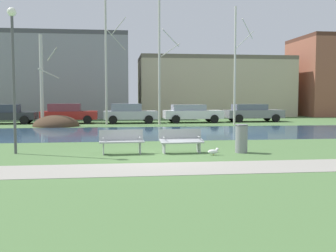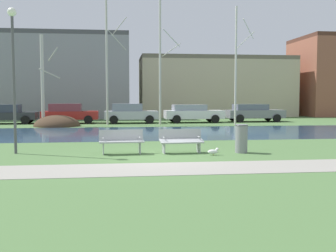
{
  "view_description": "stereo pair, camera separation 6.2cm",
  "coord_description": "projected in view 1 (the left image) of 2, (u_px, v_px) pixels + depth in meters",
  "views": [
    {
      "loc": [
        -1.2,
        -13.74,
        2.1
      ],
      "look_at": [
        0.69,
        1.55,
        0.94
      ],
      "focal_mm": 42.93,
      "sensor_mm": 36.0,
      "label": 1
    },
    {
      "loc": [
        -1.14,
        -13.75,
        2.1
      ],
      "look_at": [
        0.69,
        1.55,
        0.94
      ],
      "focal_mm": 42.93,
      "sensor_mm": 36.0,
      "label": 2
    }
  ],
  "objects": [
    {
      "name": "paved_path_strip",
      "position": [
        161.0,
        169.0,
        11.54
      ],
      "size": [
        60.0,
        2.06,
        0.01
      ],
      "primitive_type": "cube",
      "color": "gray",
      "rests_on": "ground"
    },
    {
      "name": "bench_left",
      "position": [
        122.0,
        141.0,
        14.5
      ],
      "size": [
        1.63,
        0.67,
        0.87
      ],
      "color": "#9EA0A3",
      "rests_on": "ground"
    },
    {
      "name": "building_beige_block",
      "position": [
        214.0,
        87.0,
        42.33
      ],
      "size": [
        15.62,
        6.86,
        6.11
      ],
      "color": "#BCAD8E",
      "rests_on": "ground"
    },
    {
      "name": "birch_center_left",
      "position": [
        160.0,
        60.0,
        29.2
      ],
      "size": [
        1.58,
        2.93,
        9.25
      ],
      "color": "beige",
      "rests_on": "ground"
    },
    {
      "name": "trash_bin",
      "position": [
        241.0,
        138.0,
        14.81
      ],
      "size": [
        0.48,
        0.48,
        1.05
      ],
      "color": "gray",
      "rests_on": "ground"
    },
    {
      "name": "birch_center",
      "position": [
        236.0,
        64.0,
        29.09
      ],
      "size": [
        1.41,
        2.55,
        8.54
      ],
      "color": "beige",
      "rests_on": "ground"
    },
    {
      "name": "streetlamp",
      "position": [
        13.0,
        56.0,
        14.34
      ],
      "size": [
        0.32,
        0.32,
        5.23
      ],
      "color": "#4C4C51",
      "rests_on": "ground"
    },
    {
      "name": "parked_sedan_second_red",
      "position": [
        68.0,
        113.0,
        30.72
      ],
      "size": [
        4.27,
        2.05,
        1.51
      ],
      "color": "maroon",
      "rests_on": "ground"
    },
    {
      "name": "parked_wagon_fourth_white",
      "position": [
        192.0,
        113.0,
        31.71
      ],
      "size": [
        4.64,
        2.1,
        1.42
      ],
      "color": "silver",
      "rests_on": "ground"
    },
    {
      "name": "parked_hatch_third_silver",
      "position": [
        129.0,
        113.0,
        30.97
      ],
      "size": [
        4.12,
        2.12,
        1.51
      ],
      "color": "#B2B5BC",
      "rests_on": "ground"
    },
    {
      "name": "ground_plane",
      "position": [
        139.0,
        131.0,
        23.8
      ],
      "size": [
        120.0,
        120.0,
        0.0
      ],
      "primitive_type": "plane",
      "color": "#4C703D"
    },
    {
      "name": "bench_right",
      "position": [
        181.0,
        140.0,
        14.77
      ],
      "size": [
        1.63,
        0.67,
        0.87
      ],
      "color": "#9EA0A3",
      "rests_on": "ground"
    },
    {
      "name": "parked_van_nearest_dark",
      "position": [
        6.0,
        114.0,
        30.3
      ],
      "size": [
        4.27,
        2.04,
        1.45
      ],
      "color": "#282B30",
      "rests_on": "ground"
    },
    {
      "name": "seagull",
      "position": [
        213.0,
        151.0,
        14.23
      ],
      "size": [
        0.44,
        0.16,
        0.26
      ],
      "color": "white",
      "rests_on": "ground"
    },
    {
      "name": "parked_suv_fifth_grey",
      "position": [
        252.0,
        112.0,
        32.81
      ],
      "size": [
        4.69,
        2.14,
        1.43
      ],
      "color": "slate",
      "rests_on": "ground"
    },
    {
      "name": "soil_mound",
      "position": [
        56.0,
        126.0,
        27.96
      ],
      "size": [
        3.17,
        3.27,
        1.53
      ],
      "primitive_type": "ellipsoid",
      "color": "#423021",
      "rests_on": "ground"
    },
    {
      "name": "birch_left",
      "position": [
        107.0,
        60.0,
        29.04
      ],
      "size": [
        1.54,
        2.86,
        9.15
      ],
      "color": "#BCB7A8",
      "rests_on": "ground"
    },
    {
      "name": "river_band",
      "position": [
        140.0,
        133.0,
        22.81
      ],
      "size": [
        80.0,
        8.58,
        0.01
      ],
      "primitive_type": "cube",
      "color": "#33516B",
      "rests_on": "ground"
    },
    {
      "name": "birch_far_left",
      "position": [
        42.0,
        79.0,
        28.06
      ],
      "size": [
        1.35,
        2.33,
        6.36
      ],
      "color": "#BCB7A8",
      "rests_on": "ground"
    },
    {
      "name": "building_grey_warehouse",
      "position": [
        44.0,
        77.0,
        39.56
      ],
      "size": [
        16.4,
        8.87,
        7.96
      ],
      "color": "gray",
      "rests_on": "ground"
    }
  ]
}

